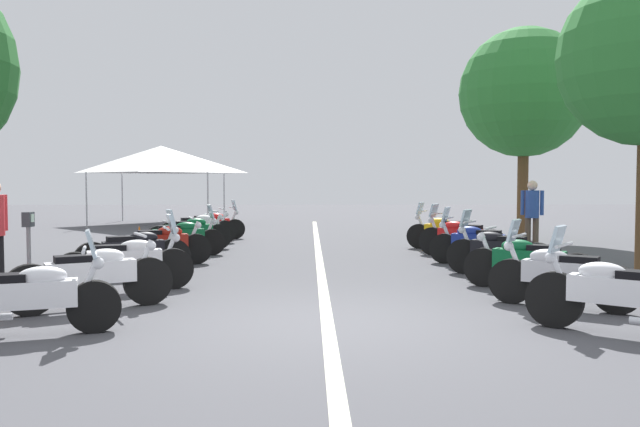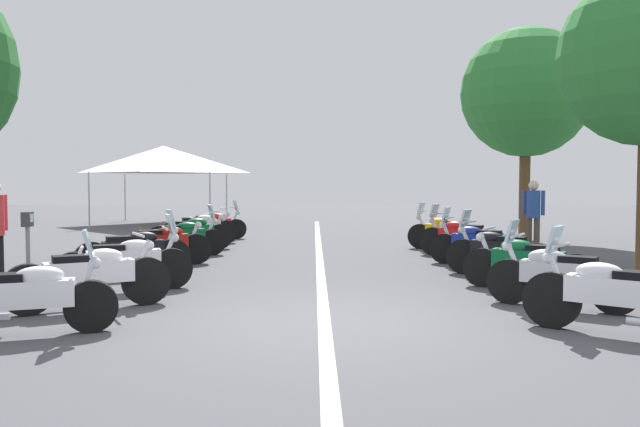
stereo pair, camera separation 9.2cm
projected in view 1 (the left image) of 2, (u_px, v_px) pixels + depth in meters
The scene contains 23 objects.
ground_plane at pixel (327, 323), 7.80m from camera, with size 80.00×80.00×0.00m, color #4C4C51.
lane_centre_stripe at pixel (319, 261), 13.88m from camera, with size 27.28×0.16×0.01m, color beige.
motorcycle_left_row_0 at pixel (29, 297), 7.06m from camera, with size 0.87×1.99×1.19m.
motorcycle_left_row_1 at pixel (93, 276), 8.56m from camera, with size 1.18×2.01×1.02m.
motorcycle_left_row_2 at pixel (127, 262), 10.01m from camera, with size 0.94×2.07×1.22m.
motorcycle_left_row_3 at pixel (135, 251), 11.50m from camera, with size 1.06×1.95×1.23m.
motorcycle_left_row_4 at pixel (162, 244), 13.11m from camera, with size 0.86×2.03×1.00m.
motorcycle_left_row_5 at pixel (180, 237), 14.69m from camera, with size 0.94×2.08×1.20m.
motorcycle_left_row_6 at pixel (190, 232), 16.00m from camera, with size 1.06×2.06×1.00m.
motorcycle_left_row_7 at pixel (199, 228), 17.61m from camera, with size 0.95×2.07×1.00m.
motorcycle_left_row_8 at pixel (211, 224), 18.99m from camera, with size 0.88×2.06×1.19m.
motorcycle_right_row_0 at pixel (616, 294), 7.13m from camera, with size 1.39×1.73×1.22m.
motorcycle_right_row_1 at pixel (560, 275), 8.67m from camera, with size 1.23×1.76×1.21m.
motorcycle_right_row_2 at pixel (528, 262), 10.11m from camera, with size 1.23×1.86×1.00m.
motorcycle_right_row_3 at pixel (498, 251), 11.59m from camera, with size 1.24×1.74×1.22m.
motorcycle_right_row_4 at pixel (477, 243), 13.17m from camera, with size 1.06×1.91×1.21m.
motorcycle_right_row_5 at pixel (460, 236), 14.62m from camera, with size 1.26×1.82×1.22m.
motorcycle_right_row_6 at pixel (445, 232), 16.12m from camera, with size 1.12×1.91×1.21m.
parking_meter at pixel (29, 238), 9.41m from camera, with size 0.18×0.13×1.29m.
traffic_cone_0 at pixel (139, 238), 16.36m from camera, with size 0.36×0.36×0.61m.
bystander_2 at pixel (532, 211), 15.13m from camera, with size 0.32×0.50×1.77m.
roadside_tree_0 at pixel (524, 93), 18.88m from camera, with size 3.84×3.84×6.32m.
event_tent at pixel (161, 159), 25.78m from camera, with size 5.02×5.02×3.20m.
Camera 1 is at (-7.72, 0.22, 1.74)m, focal length 35.52 mm.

